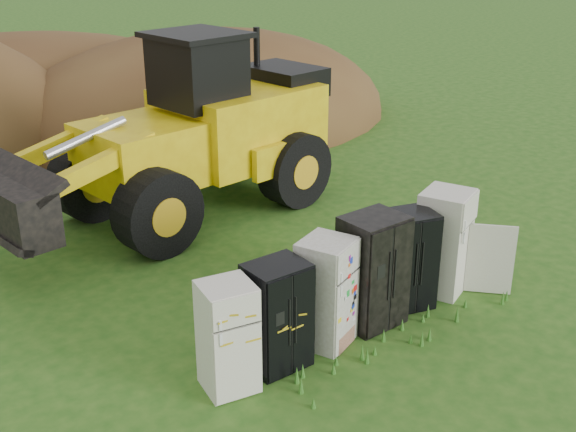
% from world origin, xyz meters
% --- Properties ---
extents(ground, '(120.00, 120.00, 0.00)m').
position_xyz_m(ground, '(0.00, 0.00, 0.00)').
color(ground, '#235416').
rests_on(ground, ground).
extents(fridge_leftmost, '(0.85, 0.82, 1.63)m').
position_xyz_m(fridge_leftmost, '(-2.35, -0.02, 0.82)').
color(fridge_leftmost, silver).
rests_on(fridge_leftmost, ground).
extents(fridge_black_side, '(0.89, 0.71, 1.66)m').
position_xyz_m(fridge_black_side, '(-1.48, -0.02, 0.83)').
color(fridge_black_side, black).
rests_on(fridge_black_side, ground).
extents(fridge_sticker, '(0.98, 0.94, 1.75)m').
position_xyz_m(fridge_sticker, '(-0.51, 0.01, 0.87)').
color(fridge_sticker, silver).
rests_on(fridge_sticker, ground).
extents(fridge_dark_mid, '(0.97, 0.79, 1.88)m').
position_xyz_m(fridge_dark_mid, '(0.48, -0.01, 0.94)').
color(fridge_dark_mid, black).
rests_on(fridge_dark_mid, ground).
extents(fridge_black_right, '(1.03, 0.94, 1.71)m').
position_xyz_m(fridge_black_right, '(1.36, 0.04, 0.85)').
color(fridge_black_right, black).
rests_on(fridge_black_right, ground).
extents(fridge_open_door, '(1.07, 1.03, 1.87)m').
position_xyz_m(fridge_open_door, '(2.26, 0.00, 0.94)').
color(fridge_open_door, silver).
rests_on(fridge_open_door, ground).
extents(wheel_loader, '(8.54, 4.14, 3.99)m').
position_xyz_m(wheel_loader, '(0.11, 5.91, 2.00)').
color(wheel_loader, yellow).
rests_on(wheel_loader, ground).
extents(dirt_mound_right, '(13.41, 9.83, 5.97)m').
position_xyz_m(dirt_mound_right, '(5.29, 12.48, 0.00)').
color(dirt_mound_right, '#4A2D18').
rests_on(dirt_mound_right, ground).
extents(dirt_mound_back, '(16.86, 11.24, 5.19)m').
position_xyz_m(dirt_mound_back, '(0.54, 17.97, 0.00)').
color(dirt_mound_back, '#4A2D18').
rests_on(dirt_mound_back, ground).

